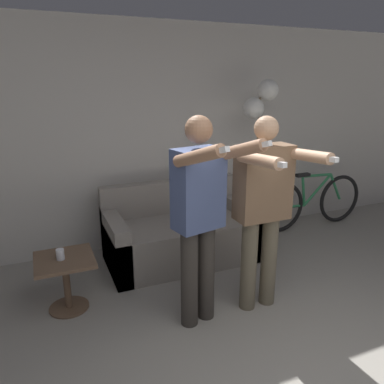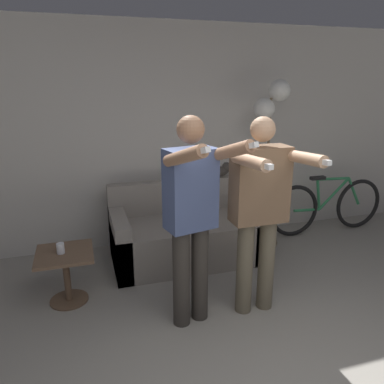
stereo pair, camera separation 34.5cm
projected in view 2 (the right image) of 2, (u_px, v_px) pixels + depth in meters
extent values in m
cube|color=beige|center=(176.00, 137.00, 4.50)|extent=(10.00, 0.05, 2.60)
cube|color=gray|center=(187.00, 240.00, 4.19)|extent=(1.63, 0.84, 0.47)
cube|color=gray|center=(178.00, 196.00, 4.39)|extent=(1.63, 0.14, 0.37)
cube|color=gray|center=(120.00, 242.00, 3.96)|extent=(0.16, 0.84, 0.61)
cube|color=gray|center=(247.00, 227.00, 4.38)|extent=(0.16, 0.84, 0.61)
cylinder|color=#38332D|center=(181.00, 278.00, 3.02)|extent=(0.14, 0.14, 0.84)
cylinder|color=#38332D|center=(200.00, 273.00, 3.10)|extent=(0.14, 0.14, 0.84)
cube|color=#475684|center=(191.00, 189.00, 2.85)|extent=(0.42, 0.30, 0.63)
sphere|color=#9E7051|center=(191.00, 129.00, 2.72)|extent=(0.21, 0.21, 0.21)
cylinder|color=#9E7051|center=(184.00, 156.00, 2.48)|extent=(0.20, 0.51, 0.24)
cube|color=white|center=(203.00, 151.00, 2.26)|extent=(0.06, 0.13, 0.07)
cylinder|color=#9E7051|center=(229.00, 151.00, 2.65)|extent=(0.20, 0.51, 0.24)
cube|color=white|center=(251.00, 146.00, 2.43)|extent=(0.06, 0.13, 0.07)
cylinder|color=#6B604C|center=(245.00, 268.00, 3.20)|extent=(0.14, 0.14, 0.83)
cylinder|color=#6B604C|center=(266.00, 264.00, 3.25)|extent=(0.14, 0.14, 0.83)
cube|color=brown|center=(260.00, 185.00, 3.02)|extent=(0.46, 0.22, 0.62)
sphere|color=tan|center=(263.00, 129.00, 2.89)|extent=(0.20, 0.20, 0.20)
cylinder|color=tan|center=(250.00, 161.00, 2.65)|extent=(0.09, 0.51, 0.13)
cube|color=white|center=(267.00, 166.00, 2.42)|extent=(0.04, 0.12, 0.04)
cylinder|color=tan|center=(303.00, 158.00, 2.78)|extent=(0.09, 0.51, 0.13)
cube|color=white|center=(324.00, 162.00, 2.54)|extent=(0.04, 0.12, 0.04)
ellipsoid|color=#3D3833|center=(214.00, 172.00, 4.44)|extent=(0.37, 0.11, 0.14)
sphere|color=#3D3833|center=(227.00, 167.00, 4.47)|extent=(0.11, 0.11, 0.11)
ellipsoid|color=#3D3833|center=(199.00, 176.00, 4.42)|extent=(0.20, 0.04, 0.04)
cone|color=#3D3833|center=(226.00, 164.00, 4.44)|extent=(0.03, 0.03, 0.03)
cone|color=#3D3833|center=(225.00, 163.00, 4.47)|extent=(0.03, 0.03, 0.03)
cylinder|color=#756047|center=(263.00, 242.00, 4.69)|extent=(0.36, 0.36, 0.02)
cylinder|color=#756047|center=(267.00, 174.00, 4.44)|extent=(0.03, 0.03, 1.76)
sphere|color=white|center=(280.00, 90.00, 4.19)|extent=(0.24, 0.24, 0.24)
sphere|color=white|center=(264.00, 109.00, 4.20)|extent=(0.24, 0.24, 0.24)
cylinder|color=brown|center=(69.00, 300.00, 3.45)|extent=(0.35, 0.35, 0.02)
cylinder|color=brown|center=(67.00, 278.00, 3.39)|extent=(0.06, 0.06, 0.46)
cube|color=brown|center=(64.00, 254.00, 3.32)|extent=(0.49, 0.49, 0.03)
cylinder|color=silver|center=(60.00, 248.00, 3.28)|extent=(0.07, 0.07, 0.09)
torus|color=black|center=(358.00, 204.00, 5.09)|extent=(0.68, 0.05, 0.68)
torus|color=black|center=(294.00, 211.00, 4.81)|extent=(0.68, 0.05, 0.68)
cylinder|color=#338E56|center=(334.00, 194.00, 4.92)|extent=(0.44, 0.04, 0.42)
cylinder|color=#338E56|center=(318.00, 195.00, 4.85)|extent=(0.10, 0.04, 0.42)
cylinder|color=#338E56|center=(333.00, 179.00, 4.85)|extent=(0.48, 0.04, 0.05)
cylinder|color=#338E56|center=(307.00, 210.00, 4.86)|extent=(0.38, 0.04, 0.05)
cylinder|color=#338E56|center=(354.00, 191.00, 5.00)|extent=(0.24, 0.04, 0.39)
cube|color=black|center=(318.00, 178.00, 4.78)|extent=(0.20, 0.07, 0.04)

